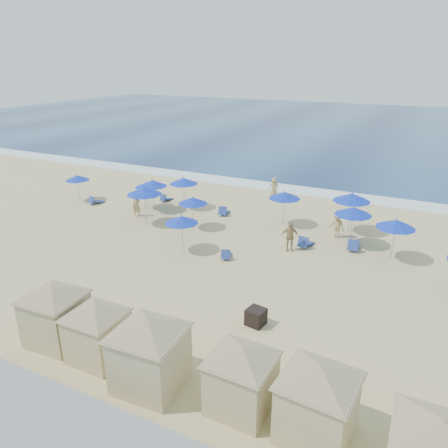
% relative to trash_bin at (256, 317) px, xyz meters
% --- Properties ---
extents(ground, '(160.00, 160.00, 0.00)m').
position_rel_trash_bin_xyz_m(ground, '(-3.89, 4.64, -0.37)').
color(ground, '#C8B57F').
rests_on(ground, ground).
extents(ocean, '(160.00, 80.00, 0.06)m').
position_rel_trash_bin_xyz_m(ocean, '(-3.89, 59.64, -0.34)').
color(ocean, navy).
rests_on(ocean, ground).
extents(surf_line, '(160.00, 2.50, 0.08)m').
position_rel_trash_bin_xyz_m(surf_line, '(-3.89, 20.14, -0.33)').
color(surf_line, white).
rests_on(surf_line, ground).
extents(seawall, '(160.00, 6.10, 1.22)m').
position_rel_trash_bin_xyz_m(seawall, '(-3.89, -8.86, 0.29)').
color(seawall, gray).
rests_on(seawall, ground).
extents(trash_bin, '(0.84, 0.84, 0.73)m').
position_rel_trash_bin_xyz_m(trash_bin, '(0.00, 0.00, 0.00)').
color(trash_bin, black).
rests_on(trash_bin, ground).
extents(cabana_0, '(4.36, 4.36, 2.74)m').
position_rel_trash_bin_xyz_m(cabana_0, '(-6.63, -4.57, 1.20)').
color(cabana_0, '#C8B689').
rests_on(cabana_0, ground).
extents(cabana_1, '(4.06, 4.06, 2.55)m').
position_rel_trash_bin_xyz_m(cabana_1, '(-4.43, -4.66, 1.09)').
color(cabana_1, '#C8B689').
rests_on(cabana_1, ground).
extents(cabana_2, '(4.64, 4.64, 2.92)m').
position_rel_trash_bin_xyz_m(cabana_2, '(-1.83, -5.00, 1.30)').
color(cabana_2, '#C8B689').
rests_on(cabana_2, ground).
extents(cabana_3, '(4.10, 4.10, 2.57)m').
position_rel_trash_bin_xyz_m(cabana_3, '(1.39, -4.58, 1.11)').
color(cabana_3, '#C8B689').
rests_on(cabana_3, ground).
extents(cabana_4, '(4.40, 4.40, 2.77)m').
position_rel_trash_bin_xyz_m(cabana_4, '(3.84, -4.61, 1.22)').
color(cabana_4, '#C8B689').
rests_on(cabana_4, ground).
extents(cabana_5, '(4.39, 4.39, 2.75)m').
position_rel_trash_bin_xyz_m(cabana_5, '(6.95, -5.19, 1.21)').
color(cabana_5, '#C8B689').
rests_on(cabana_5, ground).
extents(umbrella_0, '(1.89, 1.89, 2.15)m').
position_rel_trash_bin_xyz_m(umbrella_0, '(-19.20, 9.74, 1.50)').
color(umbrella_0, '#A5A8AD').
rests_on(umbrella_0, ground).
extents(umbrella_1, '(2.14, 2.14, 2.44)m').
position_rel_trash_bin_xyz_m(umbrella_1, '(-12.46, 10.31, 1.75)').
color(umbrella_1, '#A5A8AD').
rests_on(umbrella_1, ground).
extents(umbrella_2, '(1.82, 1.82, 2.08)m').
position_rel_trash_bin_xyz_m(umbrella_2, '(-13.28, 10.74, 1.43)').
color(umbrella_2, '#A5A8AD').
rests_on(umbrella_2, ground).
extents(umbrella_3, '(2.38, 2.38, 2.71)m').
position_rel_trash_bin_xyz_m(umbrella_3, '(-11.36, 7.83, 1.98)').
color(umbrella_3, '#A5A8AD').
rests_on(umbrella_3, ground).
extents(umbrella_4, '(2.14, 2.14, 2.43)m').
position_rel_trash_bin_xyz_m(umbrella_4, '(-10.78, 11.89, 1.75)').
color(umbrella_4, '#A5A8AD').
rests_on(umbrella_4, ground).
extents(umbrella_5, '(1.95, 1.95, 2.22)m').
position_rel_trash_bin_xyz_m(umbrella_5, '(-8.07, 8.58, 1.56)').
color(umbrella_5, '#A5A8AD').
rests_on(umbrella_5, ground).
extents(umbrella_6, '(1.96, 1.96, 2.24)m').
position_rel_trash_bin_xyz_m(umbrella_6, '(-6.79, 5.14, 1.57)').
color(umbrella_6, '#A5A8AD').
rests_on(umbrella_6, ground).
extents(umbrella_7, '(2.13, 2.13, 2.42)m').
position_rel_trash_bin_xyz_m(umbrella_7, '(-2.90, 11.82, 1.73)').
color(umbrella_7, '#A5A8AD').
rests_on(umbrella_7, ground).
extents(umbrella_8, '(2.22, 2.22, 2.53)m').
position_rel_trash_bin_xyz_m(umbrella_8, '(1.88, 10.32, 1.83)').
color(umbrella_8, '#A5A8AD').
rests_on(umbrella_8, ground).
extents(umbrella_9, '(2.39, 2.39, 2.72)m').
position_rel_trash_bin_xyz_m(umbrella_9, '(1.34, 12.48, 2.00)').
color(umbrella_9, '#A5A8AD').
rests_on(umbrella_9, ground).
extents(umbrella_10, '(2.16, 2.16, 2.46)m').
position_rel_trash_bin_xyz_m(umbrella_10, '(4.36, 9.36, 1.76)').
color(umbrella_10, '#A5A8AD').
rests_on(umbrella_10, ground).
extents(beach_chair_0, '(0.89, 1.32, 0.67)m').
position_rel_trash_bin_xyz_m(beach_chair_0, '(-17.51, 9.64, -0.13)').
color(beach_chair_0, navy).
rests_on(beach_chair_0, ground).
extents(beach_chair_1, '(0.61, 1.19, 0.63)m').
position_rel_trash_bin_xyz_m(beach_chair_1, '(-13.00, 12.68, -0.15)').
color(beach_chair_1, navy).
rests_on(beach_chair_1, ground).
extents(beach_chair_2, '(0.85, 1.42, 0.73)m').
position_rel_trash_bin_xyz_m(beach_chair_2, '(-7.43, 11.84, -0.11)').
color(beach_chair_2, navy).
rests_on(beach_chair_2, ground).
extents(beach_chair_3, '(0.91, 1.27, 0.64)m').
position_rel_trash_bin_xyz_m(beach_chair_3, '(-4.03, 5.34, -0.14)').
color(beach_chair_3, navy).
rests_on(beach_chair_3, ground).
extents(beach_chair_4, '(0.79, 1.43, 0.75)m').
position_rel_trash_bin_xyz_m(beach_chair_4, '(-0.48, 8.88, -0.11)').
color(beach_chair_4, navy).
rests_on(beach_chair_4, ground).
extents(beach_chair_5, '(0.74, 1.44, 0.77)m').
position_rel_trash_bin_xyz_m(beach_chair_5, '(2.19, 9.74, -0.10)').
color(beach_chair_5, navy).
rests_on(beach_chair_5, ground).
extents(beachgoer_0, '(0.67, 0.66, 1.56)m').
position_rel_trash_bin_xyz_m(beachgoer_0, '(-12.86, 8.80, 0.41)').
color(beachgoer_0, tan).
rests_on(beachgoer_0, ground).
extents(beachgoer_1, '(1.13, 0.80, 1.78)m').
position_rel_trash_bin_xyz_m(beachgoer_1, '(-1.19, 7.97, 0.52)').
color(beachgoer_1, tan).
rests_on(beachgoer_1, ground).
extents(beachgoer_2, '(1.23, 1.00, 1.66)m').
position_rel_trash_bin_xyz_m(beachgoer_2, '(0.84, 11.16, 0.46)').
color(beachgoer_2, tan).
rests_on(beachgoer_2, ground).
extents(beachgoer_3, '(0.93, 0.84, 1.59)m').
position_rel_trash_bin_xyz_m(beachgoer_3, '(-5.75, 17.64, 0.43)').
color(beachgoer_3, tan).
rests_on(beachgoer_3, ground).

